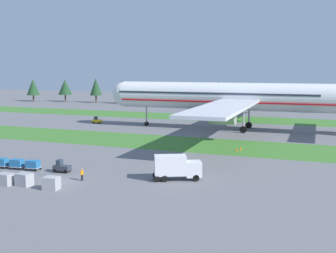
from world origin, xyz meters
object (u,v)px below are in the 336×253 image
(ground_crew_marshaller, at_px, (82,174))
(catering_truck, at_px, (177,167))
(cargo_dolly_lead, at_px, (33,164))
(taxiway_marker_0, at_px, (241,148))
(uld_container_1, at_px, (6,179))
(cargo_dolly_second, at_px, (17,163))
(uld_container_3, at_px, (51,183))
(baggage_tug, at_px, (62,167))
(cargo_dolly_third, at_px, (1,162))
(airliner, at_px, (238,96))
(taxiway_marker_1, at_px, (237,149))
(uld_container_2, at_px, (24,179))
(pushback_tractor, at_px, (97,120))

(ground_crew_marshaller, bearing_deg, catering_truck, 121.36)
(cargo_dolly_lead, relative_size, taxiway_marker_0, 3.32)
(uld_container_1, relative_size, taxiway_marker_0, 2.86)
(cargo_dolly_second, bearing_deg, uld_container_3, 52.73)
(baggage_tug, xyz_separation_m, cargo_dolly_third, (-10.78, -0.93, 0.10))
(cargo_dolly_third, height_order, ground_crew_marshaller, ground_crew_marshaller)
(cargo_dolly_lead, distance_m, catering_truck, 23.24)
(airliner, relative_size, taxiway_marker_1, 126.17)
(uld_container_2, bearing_deg, cargo_dolly_second, 135.43)
(cargo_dolly_lead, xyz_separation_m, cargo_dolly_second, (-2.89, -0.25, 0.00))
(cargo_dolly_third, distance_m, uld_container_1, 11.06)
(baggage_tug, bearing_deg, uld_container_2, -7.42)
(cargo_dolly_second, relative_size, uld_container_1, 1.16)
(airliner, bearing_deg, uld_container_3, 167.88)
(ground_crew_marshaller, relative_size, uld_container_2, 0.87)
(cargo_dolly_third, bearing_deg, uld_container_2, 50.52)
(uld_container_3, relative_size, taxiway_marker_1, 2.93)
(airliner, height_order, uld_container_2, airliner)
(baggage_tug, bearing_deg, ground_crew_marshaller, 56.45)
(airliner, relative_size, uld_container_1, 43.08)
(cargo_dolly_lead, relative_size, uld_container_3, 1.16)
(cargo_dolly_second, height_order, taxiway_marker_1, cargo_dolly_second)
(baggage_tug, distance_m, uld_container_1, 9.27)
(airliner, relative_size, pushback_tractor, 32.78)
(uld_container_3, bearing_deg, taxiway_marker_1, 63.09)
(airliner, xyz_separation_m, cargo_dolly_third, (-26.88, -54.61, -7.76))
(uld_container_1, bearing_deg, ground_crew_marshaller, 33.86)
(cargo_dolly_third, xyz_separation_m, uld_container_1, (7.80, -7.84, -0.11))
(catering_truck, xyz_separation_m, uld_container_2, (-18.42, -10.23, -1.10))
(taxiway_marker_1, bearing_deg, baggage_tug, -129.73)
(pushback_tractor, height_order, taxiway_marker_0, pushback_tractor)
(cargo_dolly_second, bearing_deg, airliner, 151.24)
(airliner, bearing_deg, pushback_tractor, 90.00)
(baggage_tug, bearing_deg, taxiway_marker_1, 135.33)
(cargo_dolly_second, distance_m, uld_container_3, 14.35)
(cargo_dolly_lead, distance_m, cargo_dolly_second, 2.90)
(catering_truck, relative_size, uld_container_3, 3.64)
(uld_container_3, bearing_deg, cargo_dolly_second, 147.67)
(cargo_dolly_second, bearing_deg, cargo_dolly_third, -90.00)
(cargo_dolly_third, bearing_deg, taxiway_marker_0, 125.53)
(airliner, distance_m, cargo_dolly_third, 61.36)
(cargo_dolly_lead, xyz_separation_m, taxiway_marker_0, (27.31, 27.73, -0.57))
(cargo_dolly_lead, distance_m, uld_container_2, 8.98)
(baggage_tug, height_order, cargo_dolly_lead, baggage_tug)
(baggage_tug, bearing_deg, airliner, 158.37)
(pushback_tractor, bearing_deg, taxiway_marker_1, 58.91)
(catering_truck, bearing_deg, airliner, 156.91)
(cargo_dolly_lead, height_order, taxiway_marker_1, cargo_dolly_lead)
(baggage_tug, distance_m, taxiway_marker_1, 34.04)
(baggage_tug, height_order, cargo_dolly_second, baggage_tug)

